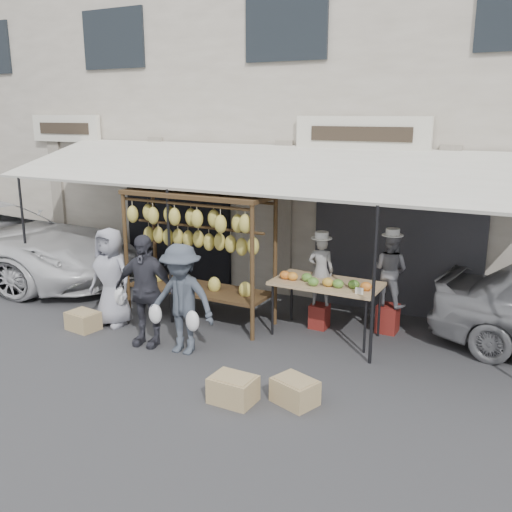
{
  "coord_description": "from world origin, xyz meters",
  "views": [
    {
      "loc": [
        4.63,
        -6.32,
        3.52
      ],
      "look_at": [
        0.51,
        1.4,
        1.3
      ],
      "focal_mm": 40.0,
      "sensor_mm": 36.0,
      "label": 1
    }
  ],
  "objects": [
    {
      "name": "crate_far",
      "position": [
        -2.1,
        0.18,
        0.15
      ],
      "size": [
        0.55,
        0.44,
        0.3
      ],
      "primitive_type": "cube",
      "rotation": [
        0.0,
        0.0,
        -0.12
      ],
      "color": "tan",
      "rests_on": "ground_plane"
    },
    {
      "name": "customer_right",
      "position": [
        -0.1,
        0.21,
        0.84
      ],
      "size": [
        1.12,
        0.69,
        1.67
      ],
      "primitive_type": "imported",
      "rotation": [
        0.0,
        0.0,
        0.06
      ],
      "color": "#3D444F",
      "rests_on": "ground_plane"
    },
    {
      "name": "crate_near_b",
      "position": [
        2.03,
        -0.42,
        0.16
      ],
      "size": [
        0.62,
        0.54,
        0.31
      ],
      "primitive_type": "cube",
      "rotation": [
        0.0,
        0.0,
        -0.33
      ],
      "color": "tan",
      "rests_on": "ground_plane"
    },
    {
      "name": "stool_right",
      "position": [
        2.39,
        2.46,
        0.23
      ],
      "size": [
        0.38,
        0.38,
        0.46
      ],
      "primitive_type": "cube",
      "rotation": [
        0.0,
        0.0,
        0.18
      ],
      "color": "maroon",
      "rests_on": "ground_plane"
    },
    {
      "name": "vendor_right",
      "position": [
        2.39,
        2.46,
        1.06
      ],
      "size": [
        0.67,
        0.58,
        1.2
      ],
      "primitive_type": "imported",
      "rotation": [
        0.0,
        0.0,
        2.9
      ],
      "color": "slate",
      "rests_on": "stool_right"
    },
    {
      "name": "crate_near_a",
      "position": [
        1.33,
        -0.75,
        0.16
      ],
      "size": [
        0.55,
        0.42,
        0.33
      ],
      "primitive_type": "cube",
      "rotation": [
        0.0,
        0.0,
        -0.01
      ],
      "color": "tan",
      "rests_on": "ground_plane"
    },
    {
      "name": "awning",
      "position": [
        0.01,
        2.28,
        2.57
      ],
      "size": [
        10.0,
        2.35,
        2.92
      ],
      "color": "silver",
      "rests_on": "ground_plane"
    },
    {
      "name": "ground_plane",
      "position": [
        0.0,
        0.0,
        0.0
      ],
      "size": [
        90.0,
        90.0,
        0.0
      ],
      "primitive_type": "plane",
      "color": "#2D2D30"
    },
    {
      "name": "customer_mid",
      "position": [
        -0.78,
        0.2,
        0.87
      ],
      "size": [
        1.07,
        0.56,
        1.75
      ],
      "primitive_type": "imported",
      "rotation": [
        0.0,
        0.0,
        0.13
      ],
      "color": "#32323B",
      "rests_on": "ground_plane"
    },
    {
      "name": "produce_table",
      "position": [
        1.54,
        1.79,
        0.88
      ],
      "size": [
        1.7,
        0.9,
        1.04
      ],
      "color": "tan",
      "rests_on": "ground_plane"
    },
    {
      "name": "shophouse",
      "position": [
        -0.0,
        6.5,
        3.65
      ],
      "size": [
        24.0,
        6.15,
        7.3
      ],
      "color": "beige",
      "rests_on": "ground_plane"
    },
    {
      "name": "banana_rack",
      "position": [
        -0.65,
        1.44,
        1.57
      ],
      "size": [
        2.6,
        0.9,
        2.24
      ],
      "color": "#4F351C",
      "rests_on": "ground_plane"
    },
    {
      "name": "vendor_left",
      "position": [
        1.33,
        2.1,
        0.99
      ],
      "size": [
        0.49,
        0.39,
        1.16
      ],
      "primitive_type": "imported",
      "rotation": [
        0.0,
        0.0,
        3.45
      ],
      "color": "gray",
      "rests_on": "stool_left"
    },
    {
      "name": "stool_left",
      "position": [
        1.33,
        2.1,
        0.2
      ],
      "size": [
        0.35,
        0.35,
        0.41
      ],
      "primitive_type": "cube",
      "rotation": [
        0.0,
        0.0,
        0.23
      ],
      "color": "maroon",
      "rests_on": "ground_plane"
    },
    {
      "name": "customer_left",
      "position": [
        -1.82,
        0.6,
        0.84
      ],
      "size": [
        0.83,
        0.54,
        1.67
      ],
      "primitive_type": "imported",
      "rotation": [
        0.0,
        0.0,
        -0.02
      ],
      "color": "#90909D",
      "rests_on": "ground_plane"
    }
  ]
}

